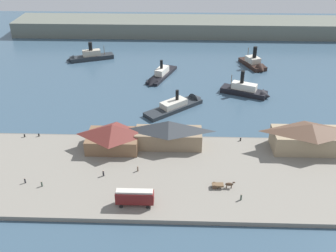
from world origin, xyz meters
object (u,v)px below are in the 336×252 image
object	(u,v)px
pedestrian_walking_east	(138,169)
ferry_moored_west	(255,64)
pedestrian_standing_center	(25,181)
street_tram	(135,197)
mooring_post_west	(241,139)
ferry_approaching_west	(87,57)
ferry_shed_west_terminal	(169,133)
ferry_mid_harbor	(181,104)
pedestrian_near_west_shed	(42,184)
ferry_shed_customs_shed	(310,137)
pedestrian_walking_west	(103,173)
horse_cart	(222,185)
ferry_shed_central_terminal	(113,136)
mooring_post_center_west	(25,136)
ferry_outer_harbor	(248,91)
pedestrian_at_waters_edge	(241,197)
ferry_departing_north	(159,76)
mooring_post_east	(39,135)

from	to	relation	value
pedestrian_walking_east	ferry_moored_west	size ratio (longest dim) A/B	0.09
pedestrian_standing_center	street_tram	bearing A→B (deg)	-14.31
street_tram	mooring_post_west	bearing A→B (deg)	46.13
pedestrian_walking_east	ferry_approaching_west	distance (m)	93.10
ferry_shed_west_terminal	ferry_mid_harbor	size ratio (longest dim) A/B	0.88
pedestrian_near_west_shed	pedestrian_walking_east	bearing A→B (deg)	17.11
ferry_shed_customs_shed	pedestrian_walking_west	bearing A→B (deg)	-165.44
street_tram	horse_cart	bearing A→B (deg)	18.81
ferry_shed_west_terminal	pedestrian_walking_west	bearing A→B (deg)	-137.08
pedestrian_walking_east	pedestrian_near_west_shed	bearing A→B (deg)	-162.89
ferry_approaching_west	ferry_mid_harbor	bearing A→B (deg)	-47.16
horse_cart	mooring_post_west	bearing A→B (deg)	71.47
pedestrian_near_west_shed	ferry_moored_west	size ratio (longest dim) A/B	0.09
ferry_shed_central_terminal	pedestrian_standing_center	distance (m)	26.49
ferry_shed_central_terminal	mooring_post_center_west	size ratio (longest dim) A/B	16.65
mooring_post_west	ferry_outer_harbor	distance (m)	35.77
pedestrian_walking_east	pedestrian_walking_west	distance (m)	9.03
mooring_post_center_west	ferry_moored_west	size ratio (longest dim) A/B	0.05
ferry_shed_west_terminal	ferry_mid_harbor	world-z (taller)	ferry_shed_west_terminal
pedestrian_at_waters_edge	mooring_post_west	distance (m)	27.11
pedestrian_standing_center	ferry_mid_harbor	size ratio (longest dim) A/B	0.07
ferry_moored_west	pedestrian_walking_east	bearing A→B (deg)	-118.55
pedestrian_at_waters_edge	ferry_mid_harbor	distance (m)	53.04
horse_cart	pedestrian_walking_east	world-z (taller)	horse_cart
ferry_shed_central_terminal	pedestrian_standing_center	xyz separation A→B (m)	(-19.78, -17.35, -3.13)
street_tram	ferry_outer_harbor	xyz separation A→B (m)	(35.88, 64.55, -2.04)
pedestrian_walking_east	ferry_departing_north	size ratio (longest dim) A/B	0.07
pedestrian_near_west_shed	mooring_post_center_west	world-z (taller)	pedestrian_near_west_shed
ferry_shed_customs_shed	pedestrian_standing_center	bearing A→B (deg)	-166.44
pedestrian_standing_center	mooring_post_west	size ratio (longest dim) A/B	1.69
pedestrian_walking_east	mooring_post_east	bearing A→B (deg)	152.35
ferry_shed_central_terminal	horse_cart	world-z (taller)	ferry_shed_central_terminal
horse_cart	mooring_post_west	size ratio (longest dim) A/B	6.35
horse_cart	ferry_shed_west_terminal	bearing A→B (deg)	126.05
street_tram	ferry_approaching_west	xyz separation A→B (m)	(-33.13, 100.60, -2.10)
pedestrian_walking_west	pedestrian_at_waters_edge	xyz separation A→B (m)	(34.50, -8.26, -0.01)
ferry_departing_north	ferry_outer_harbor	world-z (taller)	ferry_outer_harbor
ferry_shed_customs_shed	ferry_mid_harbor	distance (m)	46.36
mooring_post_east	pedestrian_walking_east	bearing A→B (deg)	-27.65
pedestrian_at_waters_edge	ferry_departing_north	distance (m)	80.00
mooring_post_center_west	ferry_outer_harbor	size ratio (longest dim) A/B	0.05
ferry_departing_north	ferry_approaching_west	xyz separation A→B (m)	(-34.45, 21.54, 0.48)
pedestrian_standing_center	ferry_shed_west_terminal	bearing A→B (deg)	27.86
ferry_mid_harbor	mooring_post_west	bearing A→B (deg)	-53.21
ferry_shed_west_terminal	pedestrian_standing_center	world-z (taller)	ferry_shed_west_terminal
ferry_mid_harbor	ferry_shed_central_terminal	bearing A→B (deg)	-123.78
pedestrian_walking_west	pedestrian_standing_center	bearing A→B (deg)	-169.43
pedestrian_at_waters_edge	pedestrian_walking_east	bearing A→B (deg)	157.55
ferry_departing_north	ferry_approaching_west	size ratio (longest dim) A/B	1.07
ferry_outer_harbor	ferry_approaching_west	bearing A→B (deg)	152.42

